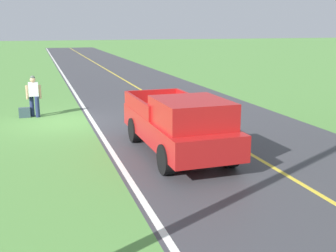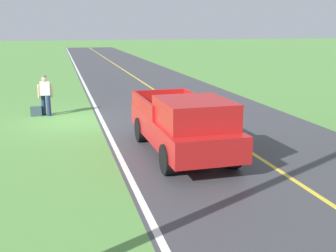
# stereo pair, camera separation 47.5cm
# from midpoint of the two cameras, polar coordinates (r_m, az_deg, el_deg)

# --- Properties ---
(ground_plane) EXTENTS (200.00, 200.00, 0.00)m
(ground_plane) POSITION_cam_midpoint_polar(r_m,az_deg,el_deg) (17.25, -14.65, 0.51)
(ground_plane) COLOR #568E42
(road_surface) EXTENTS (8.22, 120.00, 0.00)m
(road_surface) POSITION_cam_midpoint_polar(r_m,az_deg,el_deg) (18.17, 1.27, 1.61)
(road_surface) COLOR #3D3D42
(road_surface) RESTS_ON ground
(lane_edge_line) EXTENTS (0.16, 117.60, 0.00)m
(lane_edge_line) POSITION_cam_midpoint_polar(r_m,az_deg,el_deg) (17.33, -11.13, 0.78)
(lane_edge_line) COLOR silver
(lane_edge_line) RESTS_ON ground
(lane_centre_line) EXTENTS (0.14, 117.60, 0.00)m
(lane_centre_line) POSITION_cam_midpoint_polar(r_m,az_deg,el_deg) (18.17, 1.27, 1.62)
(lane_centre_line) COLOR gold
(lane_centre_line) RESTS_ON ground
(hitchhiker_walking) EXTENTS (0.62, 0.51, 1.75)m
(hitchhiker_walking) POSITION_cam_midpoint_polar(r_m,az_deg,el_deg) (18.50, -18.58, 4.20)
(hitchhiker_walking) COLOR navy
(hitchhiker_walking) RESTS_ON ground
(suitcase_carried) EXTENTS (0.46, 0.20, 0.42)m
(suitcase_carried) POSITION_cam_midpoint_polar(r_m,az_deg,el_deg) (18.57, -19.70, 1.73)
(suitcase_carried) COLOR #384C56
(suitcase_carried) RESTS_ON ground
(pickup_truck_passing) EXTENTS (2.17, 5.43, 1.82)m
(pickup_truck_passing) POSITION_cam_midpoint_polar(r_m,az_deg,el_deg) (12.20, 0.58, 0.34)
(pickup_truck_passing) COLOR #B21919
(pickup_truck_passing) RESTS_ON ground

